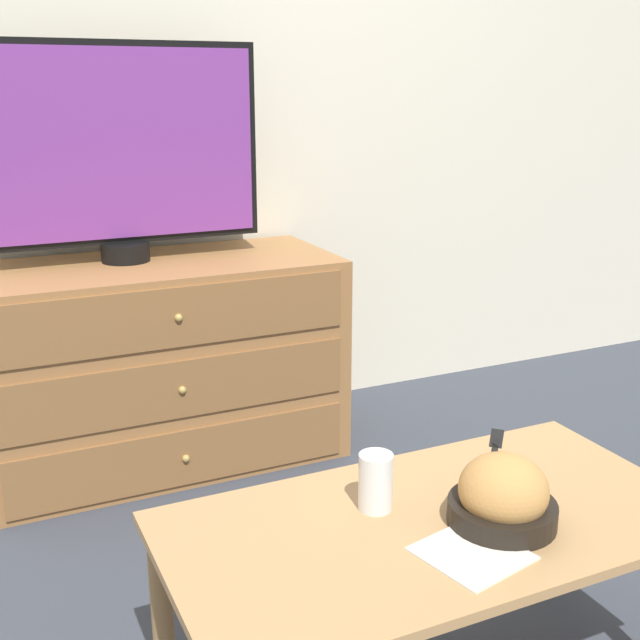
# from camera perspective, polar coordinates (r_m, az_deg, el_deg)

# --- Properties ---
(ground_plane) EXTENTS (12.00, 12.00, 0.00)m
(ground_plane) POSITION_cam_1_polar(r_m,az_deg,el_deg) (3.09, -11.10, -7.19)
(ground_plane) COLOR #383D47
(wall_back) EXTENTS (12.00, 0.05, 2.60)m
(wall_back) POSITION_cam_1_polar(r_m,az_deg,el_deg) (2.86, -12.72, 17.62)
(wall_back) COLOR silver
(wall_back) RESTS_ON ground_plane
(dresser) EXTENTS (1.15, 0.53, 0.68)m
(dresser) POSITION_cam_1_polar(r_m,az_deg,el_deg) (2.69, -11.27, -3.05)
(dresser) COLOR #9E6B3D
(dresser) RESTS_ON ground_plane
(tv) EXTENTS (0.89, 0.15, 0.67)m
(tv) POSITION_cam_1_polar(r_m,az_deg,el_deg) (2.59, -14.16, 11.66)
(tv) COLOR black
(tv) RESTS_ON dresser
(coffee_table) EXTENTS (1.04, 0.54, 0.42)m
(coffee_table) POSITION_cam_1_polar(r_m,az_deg,el_deg) (1.62, 8.10, -15.53)
(coffee_table) COLOR tan
(coffee_table) RESTS_ON ground_plane
(takeout_bowl) EXTENTS (0.20, 0.20, 0.17)m
(takeout_bowl) POSITION_cam_1_polar(r_m,az_deg,el_deg) (1.57, 12.88, -12.19)
(takeout_bowl) COLOR black
(takeout_bowl) RESTS_ON coffee_table
(drink_cup) EXTENTS (0.07, 0.07, 0.11)m
(drink_cup) POSITION_cam_1_polar(r_m,az_deg,el_deg) (1.59, 3.97, -11.64)
(drink_cup) COLOR beige
(drink_cup) RESTS_ON coffee_table
(napkin) EXTENTS (0.20, 0.20, 0.00)m
(napkin) POSITION_cam_1_polar(r_m,az_deg,el_deg) (1.50, 10.75, -15.99)
(napkin) COLOR silver
(napkin) RESTS_ON coffee_table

